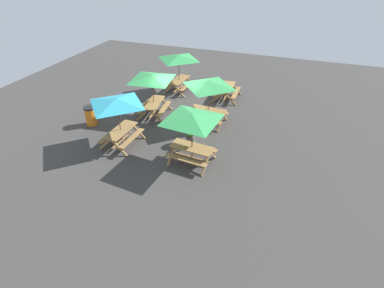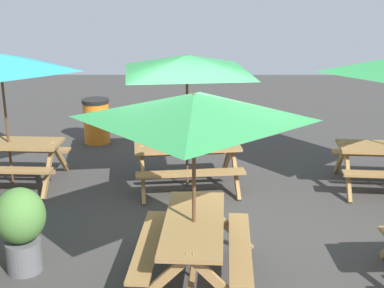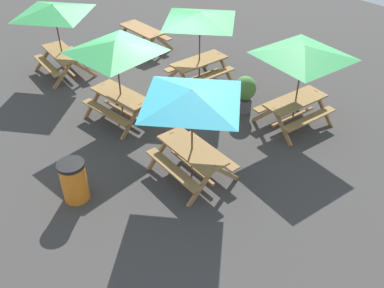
{
  "view_description": "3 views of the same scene",
  "coord_description": "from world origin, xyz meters",
  "px_view_note": "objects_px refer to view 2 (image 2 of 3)",
  "views": [
    {
      "loc": [
        13.29,
        5.32,
        7.65
      ],
      "look_at": [
        3.64,
        1.87,
        0.9
      ],
      "focal_mm": 28.0,
      "sensor_mm": 36.0,
      "label": 1
    },
    {
      "loc": [
        0.2,
        7.24,
        3.53
      ],
      "look_at": [
        0.23,
        -1.1,
        0.9
      ],
      "focal_mm": 50.0,
      "sensor_mm": 36.0,
      "label": 2
    },
    {
      "loc": [
        9.19,
        -6.69,
        6.68
      ],
      "look_at": [
        3.43,
        -1.63,
        0.9
      ],
      "focal_mm": 40.0,
      "sensor_mm": 36.0,
      "label": 3
    }
  ],
  "objects_px": {
    "trash_bin_orange": "(96,121)",
    "picnic_table_1": "(187,74)",
    "picnic_table_5": "(194,121)",
    "picnic_table_0": "(1,72)",
    "potted_plant_0": "(21,225)"
  },
  "relations": [
    {
      "from": "trash_bin_orange",
      "to": "picnic_table_1",
      "type": "bearing_deg",
      "value": 128.05
    },
    {
      "from": "picnic_table_5",
      "to": "trash_bin_orange",
      "type": "distance_m",
      "value": 6.16
    },
    {
      "from": "picnic_table_5",
      "to": "trash_bin_orange",
      "type": "height_order",
      "value": "picnic_table_5"
    },
    {
      "from": "picnic_table_1",
      "to": "trash_bin_orange",
      "type": "xyz_separation_m",
      "value": [
        2.02,
        -2.58,
        -1.49
      ]
    },
    {
      "from": "picnic_table_0",
      "to": "picnic_table_1",
      "type": "distance_m",
      "value": 3.12
    },
    {
      "from": "picnic_table_1",
      "to": "picnic_table_5",
      "type": "relative_size",
      "value": 1.2
    },
    {
      "from": "picnic_table_1",
      "to": "picnic_table_5",
      "type": "height_order",
      "value": "same"
    },
    {
      "from": "picnic_table_1",
      "to": "picnic_table_5",
      "type": "distance_m",
      "value": 3.0
    },
    {
      "from": "picnic_table_5",
      "to": "potted_plant_0",
      "type": "bearing_deg",
      "value": -91.66
    },
    {
      "from": "picnic_table_1",
      "to": "potted_plant_0",
      "type": "bearing_deg",
      "value": 47.74
    },
    {
      "from": "picnic_table_5",
      "to": "trash_bin_orange",
      "type": "bearing_deg",
      "value": -155.62
    },
    {
      "from": "trash_bin_orange",
      "to": "potted_plant_0",
      "type": "bearing_deg",
      "value": 90.23
    },
    {
      "from": "trash_bin_orange",
      "to": "potted_plant_0",
      "type": "xyz_separation_m",
      "value": [
        -0.02,
        5.39,
        0.13
      ]
    },
    {
      "from": "picnic_table_0",
      "to": "potted_plant_0",
      "type": "height_order",
      "value": "picnic_table_0"
    },
    {
      "from": "picnic_table_5",
      "to": "potted_plant_0",
      "type": "height_order",
      "value": "picnic_table_5"
    }
  ]
}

